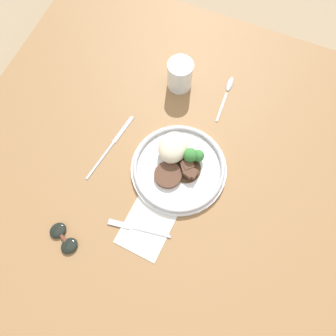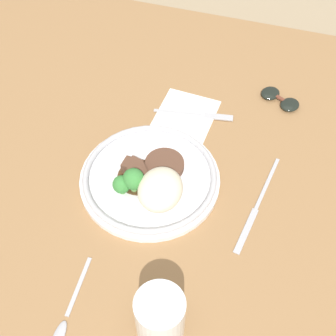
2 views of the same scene
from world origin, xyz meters
name	(u,v)px [view 2 (image 2 of 2)]	position (x,y,z in m)	size (l,w,h in m)	color
ground_plane	(150,197)	(0.00, 0.00, 0.00)	(8.00, 8.00, 0.00)	#998466
dining_table	(149,190)	(0.00, 0.00, 0.02)	(1.16, 1.28, 0.04)	olive
napkin	(185,117)	(-0.19, 0.02, 0.05)	(0.15, 0.13, 0.00)	white
plate	(152,180)	(0.00, 0.01, 0.06)	(0.27, 0.27, 0.07)	white
juice_glass	(160,318)	(0.26, 0.10, 0.09)	(0.08, 0.08, 0.10)	orange
fork	(202,115)	(-0.21, 0.05, 0.05)	(0.04, 0.17, 0.00)	#ADADB2
knife	(257,207)	(-0.01, 0.21, 0.05)	(0.23, 0.05, 0.00)	#ADADB2
spoon	(63,324)	(0.30, -0.04, 0.05)	(0.17, 0.02, 0.01)	#ADADB2
sunglasses	(280,99)	(-0.30, 0.21, 0.05)	(0.08, 0.10, 0.01)	black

